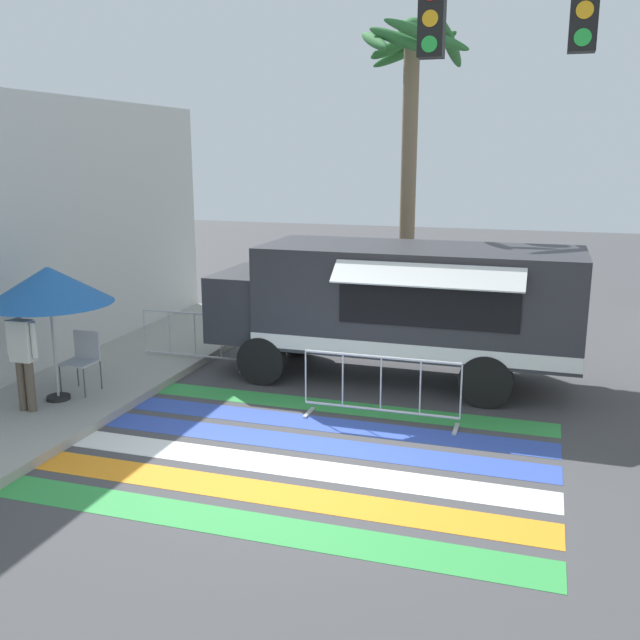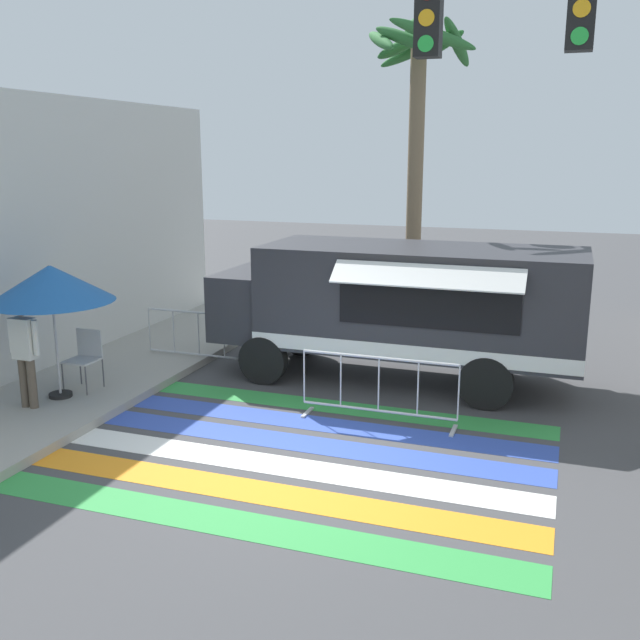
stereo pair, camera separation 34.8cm
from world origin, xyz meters
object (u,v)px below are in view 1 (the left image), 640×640
at_px(palm_tree, 410,110).
at_px(food_truck, 390,300).
at_px(folding_chair, 83,356).
at_px(barricade_front, 381,389).
at_px(vendor_person, 23,351).
at_px(traffic_signal_pole, 587,91).
at_px(patio_umbrella, 49,285).
at_px(barricade_side, 195,339).

bearing_deg(palm_tree, food_truck, -83.90).
relative_size(folding_chair, barricade_front, 0.41).
bearing_deg(palm_tree, vendor_person, -122.89).
bearing_deg(vendor_person, traffic_signal_pole, -5.05).
xyz_separation_m(traffic_signal_pole, patio_umbrella, (-7.46, -0.71, -2.67)).
xyz_separation_m(vendor_person, palm_tree, (4.40, 6.80, 3.69)).
bearing_deg(vendor_person, food_truck, 22.31).
relative_size(food_truck, barricade_side, 2.92).
xyz_separation_m(barricade_front, barricade_side, (-3.95, 1.79, -0.00)).
distance_m(traffic_signal_pole, vendor_person, 8.47).
distance_m(traffic_signal_pole, barricade_side, 7.93).
bearing_deg(traffic_signal_pole, vendor_person, -170.62).
relative_size(traffic_signal_pole, vendor_person, 4.00).
bearing_deg(barricade_front, barricade_side, 155.65).
bearing_deg(barricade_side, barricade_front, -24.35).
xyz_separation_m(traffic_signal_pole, folding_chair, (-7.33, -0.19, -3.91)).
bearing_deg(folding_chair, palm_tree, 73.56).
bearing_deg(barricade_side, food_truck, 4.40).
relative_size(traffic_signal_pole, barricade_front, 2.77).
xyz_separation_m(folding_chair, palm_tree, (4.15, 5.74, 4.03)).
height_order(food_truck, patio_umbrella, food_truck).
height_order(patio_umbrella, barricade_front, patio_umbrella).
distance_m(patio_umbrella, vendor_person, 1.05).
xyz_separation_m(folding_chair, vendor_person, (-0.25, -1.06, 0.34)).
xyz_separation_m(barricade_front, palm_tree, (-0.66, 5.33, 4.24)).
distance_m(traffic_signal_pole, barricade_front, 4.83).
distance_m(folding_chair, barricade_front, 4.83).
distance_m(folding_chair, vendor_person, 1.14).
relative_size(patio_umbrella, barricade_front, 0.89).
relative_size(folding_chair, palm_tree, 0.15).
bearing_deg(barricade_side, traffic_signal_pole, -17.24).
xyz_separation_m(vendor_person, barricade_side, (1.11, 3.26, -0.56)).
distance_m(patio_umbrella, barricade_front, 5.23).
bearing_deg(vendor_person, palm_tree, 42.68).
height_order(folding_chair, vendor_person, vendor_person).
bearing_deg(palm_tree, folding_chair, -125.86).
distance_m(folding_chair, barricade_side, 2.37).
relative_size(food_truck, vendor_person, 3.84).
xyz_separation_m(folding_chair, barricade_front, (4.81, 0.41, -0.21)).
bearing_deg(patio_umbrella, palm_tree, 55.64).
height_order(food_truck, barricade_side, food_truck).
bearing_deg(food_truck, folding_chair, -151.11).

